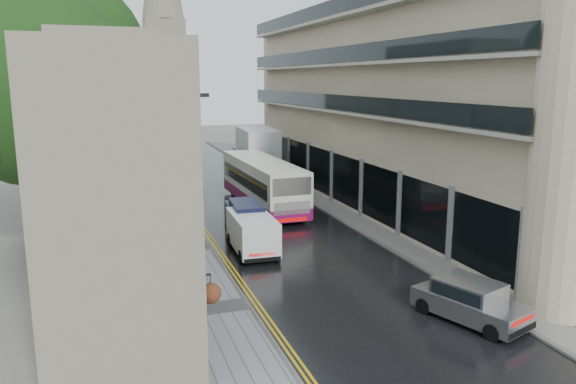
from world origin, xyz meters
TOP-DOWN VIEW (x-y plane):
  - road at (0.00, 27.50)m, footprint 9.00×85.00m
  - left_sidewalk at (-5.85, 27.50)m, footprint 2.70×85.00m
  - right_sidewalk at (5.40, 27.50)m, footprint 1.80×85.00m
  - old_shop_row at (-9.45, 30.00)m, footprint 4.50×56.00m
  - modern_block at (10.30, 26.00)m, footprint 8.00×40.00m
  - church_spire at (0.50, 82.00)m, footprint 6.40×6.40m
  - tree_near at (-12.50, 20.00)m, footprint 10.56×10.56m
  - tree_far at (-12.20, 33.00)m, footprint 9.24×9.24m
  - cream_bus at (-0.25, 24.51)m, footprint 3.04×12.36m
  - white_lorry at (1.73, 35.83)m, footprint 3.37×9.30m
  - silver_hatchback at (2.81, 5.20)m, footprint 3.18×4.63m
  - white_van at (-3.49, 16.16)m, footprint 2.16×4.67m
  - navy_van at (-3.21, 18.59)m, footprint 2.14×4.64m
  - pedestrian at (-6.22, 26.39)m, footprint 0.63×0.47m
  - lamp_post_near at (-5.67, 16.48)m, footprint 0.94×0.42m
  - lamp_post_far at (-5.80, 37.19)m, footprint 0.79×0.18m

SIDE VIEW (x-z plane):
  - road at x=0.00m, z-range 0.00..0.02m
  - left_sidewalk at x=-5.85m, z-range 0.00..0.12m
  - right_sidewalk at x=5.40m, z-range 0.00..0.12m
  - silver_hatchback at x=2.81m, z-range 0.02..1.61m
  - pedestrian at x=-6.22m, z-range 0.12..1.69m
  - white_van at x=-3.49m, z-range 0.02..2.10m
  - navy_van at x=-3.21m, z-range 0.02..2.33m
  - cream_bus at x=-0.25m, z-range 0.02..3.38m
  - white_lorry at x=1.73m, z-range 0.02..4.82m
  - lamp_post_far at x=-5.80m, z-range 0.12..7.11m
  - lamp_post_near at x=-5.67m, z-range 0.12..8.32m
  - old_shop_row at x=-9.45m, z-range 0.00..12.00m
  - tree_far at x=-12.20m, z-range 0.00..12.46m
  - tree_near at x=-12.50m, z-range 0.00..13.89m
  - modern_block at x=10.30m, z-range 0.00..14.00m
  - church_spire at x=0.50m, z-range 0.00..40.00m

